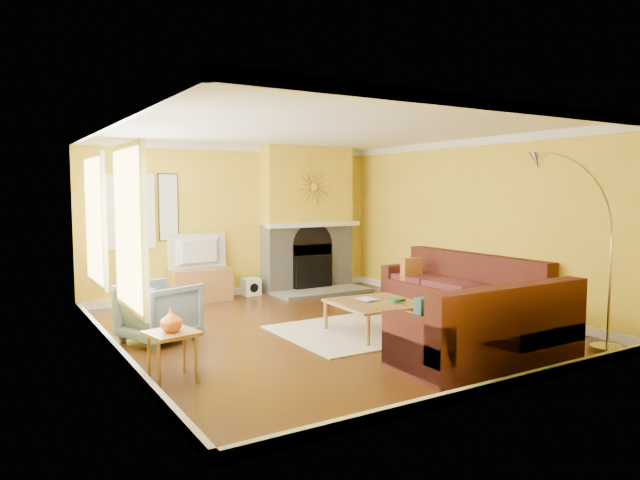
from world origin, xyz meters
TOP-DOWN VIEW (x-y plane):
  - floor at (0.00, 0.00)m, footprint 5.50×6.00m
  - ceiling at (0.00, 0.00)m, footprint 5.50×6.00m
  - wall_back at (0.00, 3.01)m, footprint 5.50×0.02m
  - wall_front at (0.00, -3.01)m, footprint 5.50×0.02m
  - wall_left at (-2.76, 0.00)m, footprint 0.02×6.00m
  - wall_right at (2.76, 0.00)m, footprint 0.02×6.00m
  - baseboard at (0.00, 0.00)m, footprint 5.50×6.00m
  - crown_molding at (0.00, 0.00)m, footprint 5.50×6.00m
  - window_left_near at (-2.72, 1.30)m, footprint 0.06×1.22m
  - window_left_far at (-2.72, -0.60)m, footprint 0.06×1.22m
  - window_back at (-1.90, 2.96)m, footprint 0.82×0.06m
  - wall_art at (-1.25, 2.97)m, footprint 0.34×0.04m
  - fireplace at (1.35, 2.80)m, footprint 1.80×0.40m
  - mantel at (1.35, 2.56)m, footprint 1.92×0.22m
  - hearth at (1.35, 2.25)m, footprint 1.80×0.70m
  - sunburst at (1.35, 2.57)m, footprint 0.70×0.04m
  - rug at (0.47, -0.40)m, footprint 2.40×1.80m
  - sectional_sofa at (1.18, -0.77)m, footprint 3.14×3.86m
  - coffee_table at (0.44, -0.58)m, footprint 1.13×1.13m
  - media_console at (-0.81, 2.71)m, footprint 1.02×0.46m
  - tv at (-0.81, 2.71)m, footprint 1.04×0.21m
  - subwoofer at (0.16, 2.80)m, footprint 0.30×0.30m
  - armchair at (-2.12, 0.50)m, footprint 1.05×1.04m
  - side_table at (-2.43, -1.07)m, footprint 0.53×0.53m
  - vase at (-2.43, -1.07)m, footprint 0.29×0.29m
  - book at (0.28, -0.47)m, footprint 0.22×0.28m
  - arc_lamp at (1.63, -2.69)m, footprint 1.43×0.36m

SIDE VIEW (x-z plane):
  - floor at x=0.00m, z-range -0.02..0.00m
  - rug at x=0.47m, z-range 0.00..0.02m
  - hearth at x=1.35m, z-range 0.00..0.06m
  - baseboard at x=0.00m, z-range 0.00..0.12m
  - subwoofer at x=0.16m, z-range 0.00..0.30m
  - coffee_table at x=0.44m, z-range 0.00..0.42m
  - side_table at x=-2.43m, z-range 0.00..0.50m
  - media_console at x=-0.81m, z-range 0.00..0.56m
  - armchair at x=-2.12m, z-range 0.00..0.75m
  - book at x=0.28m, z-range 0.42..0.45m
  - sectional_sofa at x=1.18m, z-range 0.00..0.90m
  - vase at x=-2.43m, z-range 0.50..0.73m
  - tv at x=-0.81m, z-range 0.56..1.15m
  - arc_lamp at x=1.63m, z-range 0.00..2.26m
  - mantel at x=1.35m, z-range 1.21..1.29m
  - wall_back at x=0.00m, z-range 0.00..2.70m
  - wall_front at x=0.00m, z-range 0.00..2.70m
  - wall_left at x=-2.76m, z-range 0.00..2.70m
  - wall_right at x=2.76m, z-range 0.00..2.70m
  - fireplace at x=1.35m, z-range 0.00..2.70m
  - window_left_near at x=-2.72m, z-range 0.64..2.36m
  - window_left_far at x=-2.72m, z-range 0.64..2.36m
  - window_back at x=-1.90m, z-range 0.94..2.16m
  - wall_art at x=-1.25m, z-range 1.03..2.17m
  - sunburst at x=1.35m, z-range 1.60..2.30m
  - crown_molding at x=0.00m, z-range 2.58..2.70m
  - ceiling at x=0.00m, z-range 2.70..2.72m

